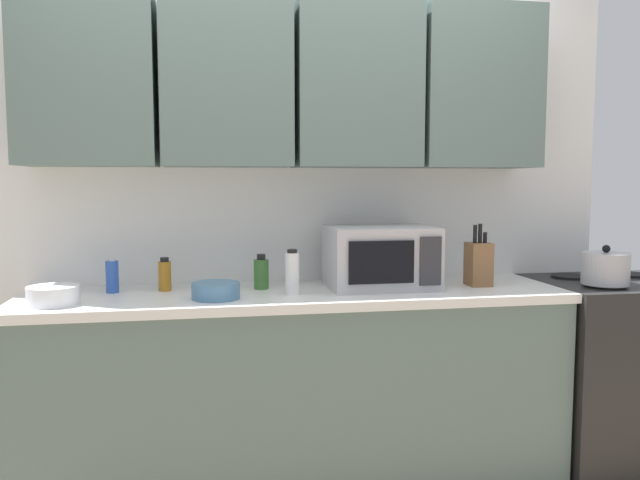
{
  "coord_description": "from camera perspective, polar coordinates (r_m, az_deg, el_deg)",
  "views": [
    {
      "loc": [
        -0.4,
        -3.03,
        1.39
      ],
      "look_at": [
        0.11,
        -0.25,
        1.12
      ],
      "focal_mm": 35.19,
      "sensor_mm": 36.0,
      "label": 1
    }
  ],
  "objects": [
    {
      "name": "bowl_ceramic_small",
      "position": [
        2.64,
        -9.45,
        -4.57
      ],
      "size": [
        0.2,
        0.2,
        0.07
      ],
      "primitive_type": "cylinder",
      "color": "teal",
      "rests_on": "counter_run"
    },
    {
      "name": "bottle_green_oil",
      "position": [
        2.85,
        -5.37,
        -3.02
      ],
      "size": [
        0.07,
        0.07,
        0.16
      ],
      "color": "#386B2D",
      "rests_on": "counter_run"
    },
    {
      "name": "microwave",
      "position": [
        2.88,
        5.53,
        -1.55
      ],
      "size": [
        0.48,
        0.37,
        0.28
      ],
      "color": "#B7B7BC",
      "rests_on": "counter_run"
    },
    {
      "name": "bottle_amber_vinegar",
      "position": [
        2.87,
        -13.93,
        -3.12
      ],
      "size": [
        0.06,
        0.06,
        0.15
      ],
      "color": "#AD701E",
      "rests_on": "counter_run"
    },
    {
      "name": "kettle",
      "position": [
        3.17,
        24.52,
        -2.36
      ],
      "size": [
        0.21,
        0.21,
        0.18
      ],
      "color": "#B2B2B7",
      "rests_on": "stove_range"
    },
    {
      "name": "bottle_blue_cleaner",
      "position": [
        2.88,
        -18.37,
        -3.15
      ],
      "size": [
        0.05,
        0.05,
        0.15
      ],
      "color": "#2D56B7",
      "rests_on": "counter_run"
    },
    {
      "name": "bowl_mixing_large",
      "position": [
        2.69,
        -23.09,
        -4.66
      ],
      "size": [
        0.2,
        0.2,
        0.08
      ],
      "primitive_type": "cylinder",
      "color": "silver",
      "rests_on": "counter_run"
    },
    {
      "name": "bottle_white_jar",
      "position": [
        2.69,
        -2.54,
        -3.01
      ],
      "size": [
        0.06,
        0.06,
        0.2
      ],
      "color": "white",
      "rests_on": "counter_run"
    },
    {
      "name": "stove_range",
      "position": [
        3.48,
        25.16,
        -10.7
      ],
      "size": [
        0.76,
        0.64,
        0.91
      ],
      "color": "black",
      "rests_on": "ground_plane"
    },
    {
      "name": "counter_run",
      "position": [
        2.91,
        -2.05,
        -13.36
      ],
      "size": [
        2.39,
        0.63,
        0.9
      ],
      "color": "slate",
      "rests_on": "ground_plane"
    },
    {
      "name": "wall_back_with_cabinets",
      "position": [
        2.99,
        -2.79,
        9.0
      ],
      "size": [
        3.26,
        0.38,
        2.6
      ],
      "color": "white",
      "rests_on": "ground_plane"
    },
    {
      "name": "knife_block",
      "position": [
        3.01,
        14.21,
        -2.07
      ],
      "size": [
        0.1,
        0.12,
        0.29
      ],
      "color": "brown",
      "rests_on": "counter_run"
    }
  ]
}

